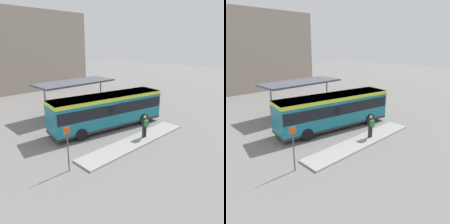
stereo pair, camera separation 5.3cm
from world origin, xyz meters
TOP-DOWN VIEW (x-y plane):
  - ground_plane at (0.00, 0.00)m, footprint 120.00×120.00m
  - curb_island at (-0.55, -3.74)m, footprint 10.47×1.80m
  - city_bus at (0.01, -0.00)m, footprint 10.76×4.25m
  - pedestrian_waiting at (0.43, -3.82)m, footprint 0.53×0.57m
  - bicycle_orange at (9.01, 1.60)m, footprint 0.48×1.71m
  - bicycle_blue at (9.24, 2.36)m, footprint 0.48×1.63m
  - bicycle_red at (9.28, 3.12)m, footprint 0.48×1.77m
  - station_shelter at (0.46, 5.50)m, footprint 8.36×3.42m
  - potted_planter_near_shelter at (-2.74, 3.04)m, footprint 0.95×0.95m
  - potted_planter_far_side at (-0.29, 2.72)m, footprint 0.92×0.92m
  - platform_sign at (-6.50, -3.53)m, footprint 0.44×0.08m
  - station_building at (1.33, 25.00)m, footprint 22.26×11.59m

SIDE VIEW (x-z plane):
  - ground_plane at x=0.00m, z-range 0.00..0.00m
  - curb_island at x=-0.55m, z-range 0.00..0.12m
  - bicycle_blue at x=9.24m, z-range 0.00..0.71m
  - bicycle_orange at x=9.01m, z-range 0.00..0.74m
  - bicycle_red at x=9.28m, z-range 0.00..0.76m
  - potted_planter_far_side at x=-0.29m, z-range 0.02..1.29m
  - potted_planter_near_shelter at x=-2.74m, z-range 0.03..1.44m
  - pedestrian_waiting at x=0.43m, z-range 0.25..2.07m
  - platform_sign at x=-6.50m, z-range 0.16..2.96m
  - city_bus at x=0.01m, z-range 0.26..3.28m
  - station_shelter at x=0.46m, z-range 1.61..5.11m
  - station_building at x=1.33m, z-range 0.00..12.29m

